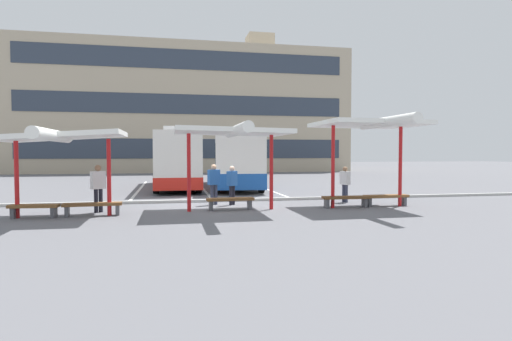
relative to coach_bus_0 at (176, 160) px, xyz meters
name	(u,v)px	position (x,y,z in m)	size (l,w,h in m)	color
ground_plane	(218,205)	(1.55, -9.06, -1.71)	(160.00, 160.00, 0.00)	slate
terminal_building	(186,112)	(1.58, 26.72, 5.46)	(37.52, 14.08, 17.07)	tan
coach_bus_0	(176,160)	(0.00, 0.00, 0.00)	(2.58, 10.28, 3.65)	silver
coach_bus_1	(236,161)	(3.68, -0.17, -0.08)	(3.70, 11.07, 3.55)	silver
lane_stripe_0	(139,189)	(-2.13, -0.79, -1.71)	(0.16, 14.00, 0.01)	white
lane_stripe_1	(203,188)	(1.55, -0.79, -1.71)	(0.16, 14.00, 0.01)	white
lane_stripe_2	(262,187)	(5.22, -0.79, -1.71)	(0.16, 14.00, 0.01)	white
waiting_shelter_0	(61,138)	(-3.84, -11.52, 0.92)	(3.88, 4.67, 2.89)	red
bench_0	(34,208)	(-4.74, -11.38, -1.38)	(1.58, 0.56, 0.45)	brown
bench_1	(93,206)	(-2.94, -11.27, -1.37)	(1.92, 0.54, 0.45)	brown
waiting_shelter_1	(232,133)	(1.85, -11.09, 1.15)	(4.09, 5.28, 3.07)	red
bench_2	(230,201)	(1.85, -10.63, -1.37)	(1.79, 0.49, 0.45)	brown
waiting_shelter_2	(371,126)	(7.26, -11.18, 1.48)	(3.86, 5.11, 3.43)	red
bench_3	(346,199)	(6.36, -10.92, -1.37)	(1.87, 0.51, 0.45)	brown
bench_4	(386,198)	(8.16, -10.76, -1.37)	(1.85, 0.45, 0.45)	brown
platform_kerb	(215,200)	(1.55, -7.94, -1.65)	(44.00, 0.24, 0.12)	#ADADA8
waiting_passenger_0	(214,181)	(1.40, -8.94, -0.74)	(0.53, 0.37, 1.67)	#33384C
waiting_passenger_1	(345,182)	(7.05, -9.24, -0.83)	(0.35, 0.49, 1.55)	#33384C
waiting_passenger_2	(98,185)	(-2.89, -10.39, -0.71)	(0.53, 0.46, 1.71)	black
waiting_passenger_3	(232,183)	(2.13, -9.17, -0.79)	(0.48, 0.48, 1.61)	black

